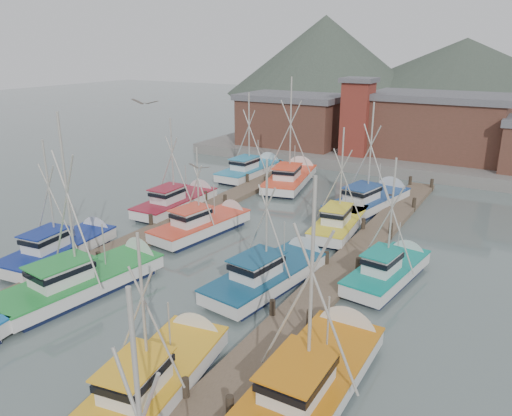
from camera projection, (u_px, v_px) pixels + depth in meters
The scene contains 22 objects.
ground at pixel (199, 279), 29.38m from camera, with size 260.00×260.00×0.00m, color #4E5E5C.
dock_left at pixel (153, 233), 35.96m from camera, with size 2.30×46.00×1.50m.
dock_right at pixel (336, 276), 29.33m from camera, with size 2.30×46.00×1.50m.
quay at pixel (382, 155), 59.67m from camera, with size 44.00×16.00×1.20m, color slate.
shed_left at pixel (292, 119), 62.07m from camera, with size 12.72×8.48×6.20m.
shed_center at pixel (438, 125), 55.55m from camera, with size 14.84×9.54×6.90m.
lookout_tower at pixel (357, 116), 55.78m from camera, with size 3.60×3.60×8.50m.
distant_hills at pixel (426, 95), 136.40m from camera, with size 175.00×140.00×42.00m.
boat_1 at pixel (159, 376), 19.74m from camera, with size 3.98×9.15×7.73m.
boat_4 at pixel (90, 278), 28.00m from camera, with size 4.38×10.27×10.95m.
boat_5 at pixel (274, 273), 28.64m from camera, with size 4.13×9.57×8.27m.
boat_6 at pixel (65, 247), 32.34m from camera, with size 3.53×8.87×8.51m.
boat_7 at pixel (316, 375), 19.77m from camera, with size 4.08×9.90×9.94m.
boat_8 at pixel (206, 224), 36.50m from camera, with size 3.84×8.94×7.16m.
boat_9 at pixel (341, 222), 36.96m from camera, with size 3.36×8.53×8.42m.
boat_10 at pixel (180, 201), 41.80m from camera, with size 3.52×8.97×8.47m.
boat_11 at pixel (390, 270), 29.05m from camera, with size 3.43×8.10×8.04m.
boat_12 at pixel (291, 177), 49.22m from camera, with size 5.28×10.85×11.38m.
boat_13 at pixel (372, 200), 42.14m from camera, with size 4.95×10.43×9.82m.
boat_14 at pixel (253, 169), 52.43m from camera, with size 3.94×9.62×9.52m.
gull_near at pixel (145, 103), 21.14m from camera, with size 1.55×0.65×0.24m.
gull_far at pixel (200, 167), 28.34m from camera, with size 1.55×0.64×0.24m.
Camera 1 is at (16.21, -21.37, 13.15)m, focal length 35.00 mm.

